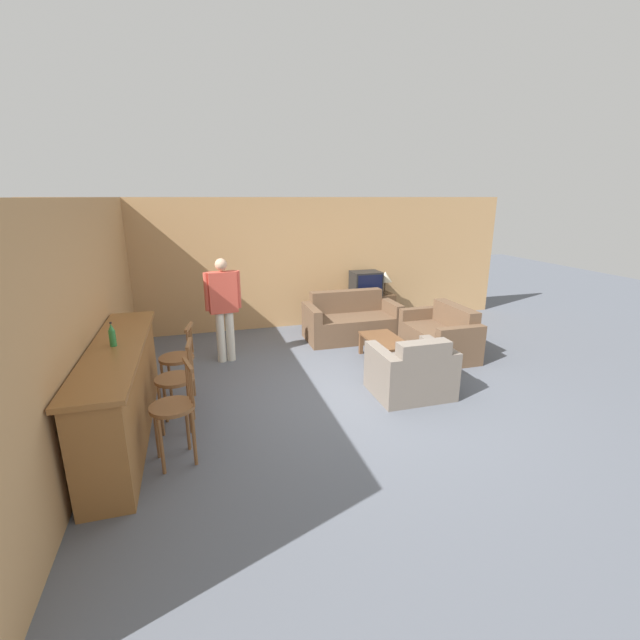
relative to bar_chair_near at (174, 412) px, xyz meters
The scene contains 16 objects.
ground_plane 2.45m from the bar_chair_near, 22.92° to the left, with size 24.00×24.00×0.00m, color #565B66.
wall_back 4.96m from the bar_chair_near, 63.36° to the left, with size 9.40×0.08×2.60m.
wall_left 2.46m from the bar_chair_near, 112.77° to the left, with size 0.08×8.46×2.60m.
bar_counter 0.89m from the bar_chair_near, 129.71° to the left, with size 0.55×2.84×1.07m.
bar_chair_near is the anchor object (origin of this frame).
bar_chair_mid 0.69m from the bar_chair_near, 89.97° to the left, with size 0.48×0.48×1.04m.
bar_chair_far 1.38m from the bar_chair_near, 90.00° to the left, with size 0.52×0.52×1.04m.
couch_far 4.47m from the bar_chair_near, 46.65° to the left, with size 1.73×0.89×0.87m.
armchair_near 3.10m from the bar_chair_near, 13.44° to the left, with size 1.01×0.84×0.85m.
loveseat_right 4.70m from the bar_chair_near, 25.36° to the left, with size 0.82×1.40×0.84m.
coffee_table 3.71m from the bar_chair_near, 31.36° to the left, with size 0.54×1.00×0.39m.
tv_unit 5.47m from the bar_chair_near, 47.74° to the left, with size 1.20×0.46×0.64m.
tv 5.47m from the bar_chair_near, 47.72° to the left, with size 0.59×0.47×0.49m.
bottle 1.10m from the bar_chair_near, 131.37° to the left, with size 0.07×0.07×0.27m.
table_lamp 5.78m from the bar_chair_near, 44.55° to the left, with size 0.29×0.29×0.47m.
person_by_window 2.81m from the bar_chair_near, 75.65° to the left, with size 0.57×0.23×1.69m.
Camera 1 is at (-1.88, -5.00, 2.60)m, focal length 24.00 mm.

